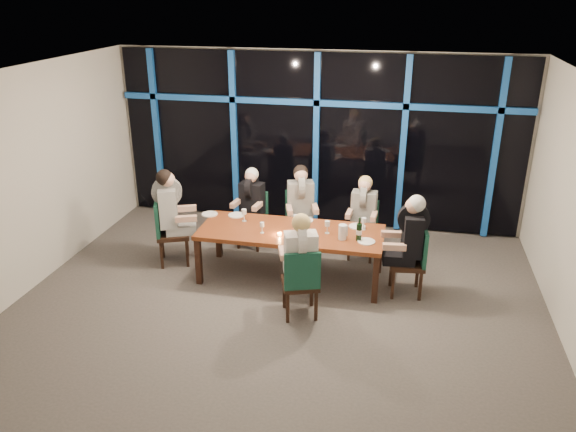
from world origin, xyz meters
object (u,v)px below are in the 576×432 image
(diner_near_mid, at_px, (300,250))
(chair_near_mid, at_px, (301,280))
(diner_end_right, at_px, (410,231))
(wine_bottle, at_px, (359,232))
(chair_far_mid, at_px, (300,217))
(dining_table, at_px, (291,235))
(chair_end_right, at_px, (414,257))
(diner_far_left, at_px, (251,196))
(diner_end_left, at_px, (170,203))
(chair_far_left, at_px, (254,216))
(chair_end_left, at_px, (167,228))
(water_pitcher, at_px, (343,232))
(diner_far_right, at_px, (364,206))
(chair_far_right, at_px, (363,226))
(diner_far_mid, at_px, (301,197))

(diner_near_mid, bearing_deg, chair_near_mid, 90.00)
(diner_end_right, relative_size, wine_bottle, 2.88)
(chair_far_mid, height_order, diner_near_mid, diner_near_mid)
(diner_near_mid, bearing_deg, dining_table, -90.53)
(chair_end_right, xyz_separation_m, diner_near_mid, (-1.40, -0.85, 0.38))
(diner_far_left, distance_m, diner_end_left, 1.30)
(dining_table, xyz_separation_m, chair_far_left, (-0.83, 1.00, -0.18))
(diner_end_right, bearing_deg, diner_far_left, -119.02)
(dining_table, height_order, chair_end_left, chair_end_left)
(water_pitcher, bearing_deg, wine_bottle, -10.30)
(chair_end_left, xyz_separation_m, water_pitcher, (2.67, -0.22, 0.29))
(diner_far_right, relative_size, diner_near_mid, 0.93)
(chair_far_left, xyz_separation_m, chair_far_right, (1.78, -0.04, 0.00))
(chair_end_left, bearing_deg, chair_end_right, -114.53)
(chair_near_mid, bearing_deg, wine_bottle, -144.23)
(diner_far_mid, distance_m, diner_far_right, 0.98)
(diner_far_right, height_order, wine_bottle, diner_far_right)
(diner_near_mid, relative_size, wine_bottle, 2.84)
(chair_end_right, bearing_deg, chair_near_mid, -62.47)
(chair_end_left, distance_m, water_pitcher, 2.70)
(dining_table, bearing_deg, chair_far_right, 45.37)
(chair_end_right, relative_size, wine_bottle, 2.95)
(chair_end_left, distance_m, chair_end_right, 3.65)
(diner_far_left, relative_size, wine_bottle, 2.63)
(chair_far_mid, relative_size, chair_near_mid, 0.99)
(water_pitcher, bearing_deg, chair_end_right, -9.12)
(chair_end_right, distance_m, diner_far_left, 2.77)
(diner_far_left, bearing_deg, diner_far_right, 6.64)
(chair_far_left, height_order, water_pitcher, water_pitcher)
(chair_far_right, distance_m, wine_bottle, 1.16)
(diner_far_right, bearing_deg, diner_near_mid, -105.11)
(chair_far_right, distance_m, diner_end_right, 1.34)
(diner_far_left, height_order, diner_end_right, diner_end_right)
(chair_far_mid, bearing_deg, dining_table, -103.84)
(diner_far_left, xyz_separation_m, wine_bottle, (1.81, -1.06, 0.02))
(diner_end_left, bearing_deg, diner_near_mid, -137.77)
(chair_far_mid, distance_m, wine_bottle, 1.57)
(dining_table, height_order, diner_end_left, diner_end_left)
(chair_near_mid, bearing_deg, chair_far_right, -126.03)
(diner_near_mid, bearing_deg, chair_end_left, -43.55)
(chair_end_right, relative_size, diner_far_left, 1.12)
(diner_far_left, bearing_deg, chair_far_left, 90.00)
(chair_far_mid, relative_size, diner_far_mid, 1.03)
(dining_table, distance_m, chair_far_left, 1.31)
(diner_far_mid, xyz_separation_m, diner_far_right, (0.98, -0.04, -0.06))
(chair_far_mid, xyz_separation_m, diner_near_mid, (0.38, -1.95, 0.39))
(diner_far_left, distance_m, diner_far_mid, 0.80)
(diner_far_mid, height_order, diner_end_right, diner_end_right)
(chair_end_left, xyz_separation_m, chair_end_right, (3.64, -0.18, -0.02))
(diner_end_right, bearing_deg, chair_far_mid, -129.56)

